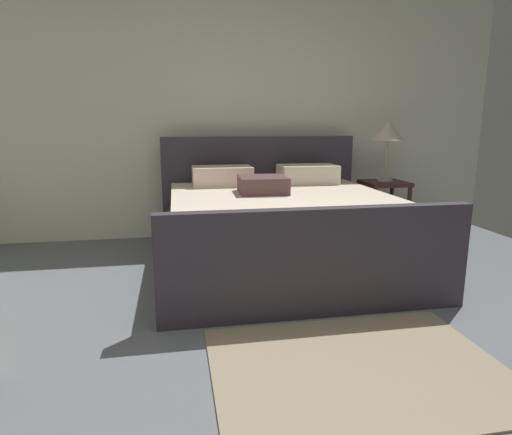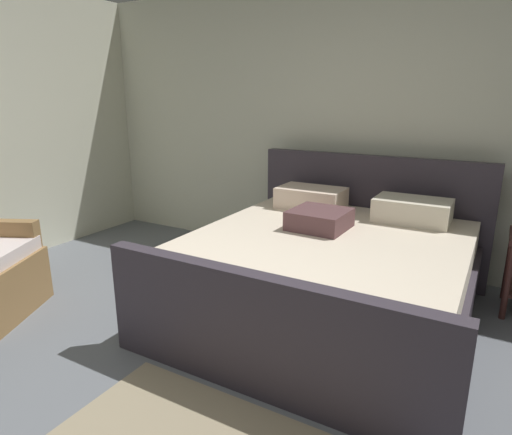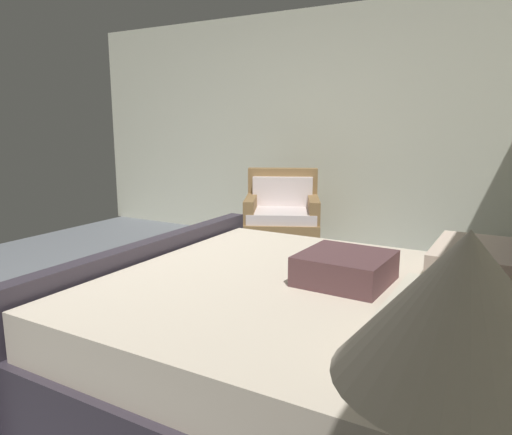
% 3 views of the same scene
% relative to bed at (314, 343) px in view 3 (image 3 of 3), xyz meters
% --- Properties ---
extents(ground_plane, '(5.74, 5.54, 0.02)m').
position_rel_bed_xyz_m(ground_plane, '(-0.23, -1.62, -0.35)').
color(ground_plane, slate).
extents(wall_side_left, '(0.12, 5.66, 2.59)m').
position_rel_bed_xyz_m(wall_side_left, '(-3.16, -1.62, 0.95)').
color(wall_side_left, silver).
rests_on(wall_side_left, ground).
extents(bed, '(2.01, 2.11, 1.07)m').
position_rel_bed_xyz_m(bed, '(0.00, 0.00, 0.00)').
color(bed, '#39323C').
rests_on(bed, ground).
extents(table_lamp_right, '(0.34, 0.34, 0.63)m').
position_rel_bed_xyz_m(table_lamp_right, '(1.32, 0.75, 0.78)').
color(table_lamp_right, '#B7B293').
rests_on(table_lamp_right, nightstand_right).
extents(armchair, '(0.97, 0.97, 0.90)m').
position_rel_bed_xyz_m(armchair, '(-2.27, -1.31, 0.01)').
color(armchair, olive).
rests_on(armchair, ground).
extents(area_rug, '(1.46, 1.09, 0.01)m').
position_rel_bed_xyz_m(area_rug, '(0.00, -1.69, -0.33)').
color(area_rug, gray).
rests_on(area_rug, ground).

